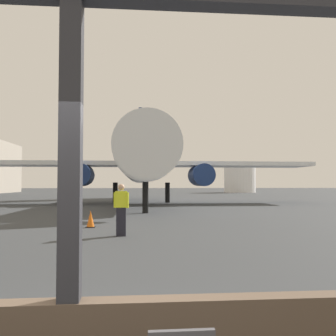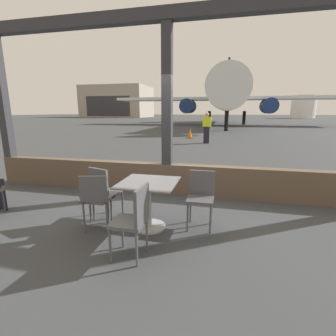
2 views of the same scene
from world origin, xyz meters
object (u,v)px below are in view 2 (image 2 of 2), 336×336
Objects in this scene: distant_hangar at (118,102)px; fuel_storage_tank at (303,107)px; airplane at (228,96)px; ground_crew_worker at (207,127)px; cafe_chair_aisle_left at (201,194)px; cafe_chair_window_left at (103,189)px; dining_table at (149,200)px; cafe_chair_aisle_right at (135,216)px; traffic_cone at (190,133)px; cafe_chair_window_right at (96,196)px.

distant_hangar is 3.23× the size of fuel_storage_tank.
ground_crew_worker is (-1.10, -20.69, -2.88)m from airplane.
distant_hangar reaches higher than cafe_chair_aisle_left.
cafe_chair_window_left is 81.50m from distant_hangar.
cafe_chair_aisle_left reaches higher than dining_table.
dining_table is 0.49× the size of ground_crew_worker.
cafe_chair_window_left is at bearing -93.55° from airplane.
cafe_chair_window_left is at bearing -174.31° from cafe_chair_aisle_left.
ground_crew_worker is at bearing 90.16° from cafe_chair_aisle_right.
cafe_chair_aisle_left reaches higher than traffic_cone.
cafe_chair_window_left is 0.98× the size of cafe_chair_aisle_right.
dining_table is 0.82m from cafe_chair_aisle_left.
cafe_chair_window_left is 31.72m from airplane.
cafe_chair_aisle_left is (0.77, 0.25, 0.08)m from dining_table.
fuel_storage_tank is (22.39, 72.36, 2.50)m from cafe_chair_window_left.
cafe_chair_window_left is 75.79m from fuel_storage_tank.
airplane is at bearing 86.58° from cafe_chair_window_right.
traffic_cone is 69.27m from distant_hangar.
ground_crew_worker is 2.98m from traffic_cone.
distant_hangar reaches higher than traffic_cone.
fuel_storage_tank is (22.84, 58.94, 2.72)m from traffic_cone.
cafe_chair_window_right is at bearing 145.20° from cafe_chair_aisle_right.
fuel_storage_tank is (22.34, 72.70, 2.50)m from cafe_chair_window_right.
dining_table is 75.64m from fuel_storage_tank.
distant_hangar is (-33.83, 74.47, 4.43)m from dining_table.
ground_crew_worker reaches higher than cafe_chair_window_left.
dining_table is 10.91m from ground_crew_worker.
fuel_storage_tank reaches higher than ground_crew_worker.
cafe_chair_window_left is 0.52× the size of ground_crew_worker.
cafe_chair_window_right is (0.05, -0.34, -0.00)m from cafe_chair_window_left.
cafe_chair_aisle_right reaches higher than cafe_chair_window_right.
cafe_chair_aisle_right is at bearing -89.84° from ground_crew_worker.
traffic_cone is (-2.03, 13.26, -0.22)m from cafe_chair_aisle_left.
dining_table is at bearing 95.81° from cafe_chair_aisle_right.
cafe_chair_aisle_right is at bearing -46.06° from cafe_chair_window_left.
ground_crew_worker is 65.25m from fuel_storage_tank.
cafe_chair_aisle_right is (0.08, -0.83, 0.10)m from dining_table.
cafe_chair_aisle_left is 13.42m from traffic_cone.
cafe_chair_window_right is 0.04× the size of distant_hangar.
cafe_chair_aisle_left is 0.95× the size of cafe_chair_aisle_right.
dining_table is at bearing -90.28° from ground_crew_worker.
dining_table is at bearing -106.59° from fuel_storage_tank.
traffic_cone is at bearing -111.18° from fuel_storage_tank.
airplane reaches higher than distant_hangar.
airplane is at bearing -116.57° from fuel_storage_tank.
cafe_chair_aisle_right reaches higher than dining_table.
cafe_chair_window_right is 32.06m from airplane.
cafe_chair_window_left is at bearing 173.49° from dining_table.
cafe_chair_window_right is (-0.75, -0.25, 0.08)m from dining_table.
traffic_cone is (-1.34, 14.34, -0.23)m from cafe_chair_aisle_right.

